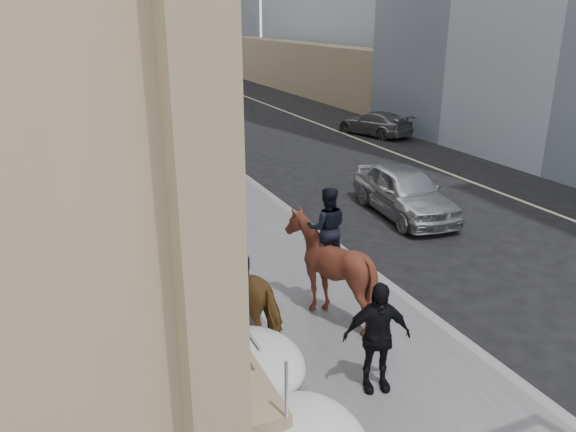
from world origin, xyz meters
The scene contains 14 objects.
ground centered at (0.00, 0.00, 0.00)m, with size 140.00×140.00×0.00m, color black.
sidewalk centered at (0.00, 10.00, 0.06)m, with size 5.00×80.00×0.12m, color #505052.
curb centered at (2.62, 10.00, 0.06)m, with size 0.24×80.00×0.12m, color slate.
lane_line centered at (10.50, 10.00, 0.01)m, with size 0.15×70.00×0.01m, color #BFB78C.
far_podium centered at (15.50, 10.00, 2.00)m, with size 2.00×80.00×4.00m, color #877557.
streetlight_mid centered at (2.74, 14.00, 4.58)m, with size 1.71×0.24×8.00m.
streetlight_far centered at (2.74, 34.00, 4.58)m, with size 1.71×0.24×8.00m.
traffic_signal centered at (2.07, 22.00, 4.00)m, with size 4.10×0.22×6.00m.
snow_bank centered at (-1.42, 8.11, 0.47)m, with size 1.70×18.10×0.76m.
mounted_horse_left centered at (-1.09, 1.52, 1.11)m, with size 1.75×2.35×2.57m.
mounted_horse_right centered at (0.64, 1.52, 1.29)m, with size 2.34×2.46×2.73m.
pedestrian centered at (0.24, -1.01, 1.10)m, with size 1.14×0.48×1.95m, color black.
car_silver centered at (5.91, 6.42, 0.79)m, with size 1.87×4.64×1.58m, color #B0B4B9.
car_grey centered at (11.81, 17.79, 0.63)m, with size 1.77×4.35×1.26m, color #57595F.
Camera 1 is at (-4.27, -7.78, 6.07)m, focal length 35.00 mm.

